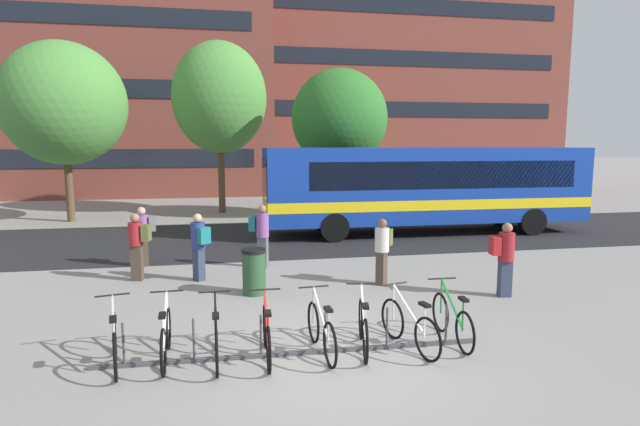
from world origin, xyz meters
The scene contains 25 objects.
ground centered at (0.00, 0.00, 0.00)m, with size 200.00×200.00×0.00m, color gray.
bus_lane_asphalt centered at (0.00, 10.38, 0.00)m, with size 80.00×7.20×0.01m, color #232326.
city_bus centered at (5.70, 10.38, 1.78)m, with size 12.05×2.68×3.20m.
bike_rack centered at (-0.60, 0.16, 0.09)m, with size 6.19×0.15×0.70m.
parked_bicycle_silver_0 centered at (-3.31, 0.25, 0.38)m, with size 0.55×1.70×0.99m.
parked_bicycle_white_1 centered at (-2.57, 0.30, 0.38)m, with size 0.52×1.72×0.99m.
parked_bicycle_black_2 centered at (-1.81, 0.13, 0.38)m, with size 0.52×1.72×0.99m.
parked_bicycle_red_3 centered at (-1.03, 0.11, 0.38)m, with size 0.52×1.72×0.99m.
parked_bicycle_silver_4 centered at (-0.16, 0.12, 0.38)m, with size 0.52×1.72×0.99m.
parked_bicycle_white_5 centered at (0.55, 0.16, 0.38)m, with size 0.54×1.70×0.99m.
parked_bicycle_white_6 centered at (1.30, 0.06, 0.38)m, with size 0.59×1.69×0.99m.
parked_bicycle_green_7 centered at (2.12, 0.21, 0.38)m, with size 0.52×1.72×0.99m.
commuter_teal_pack_0 centered at (-0.68, 6.10, 0.99)m, with size 0.60×0.50×1.72m.
commuter_grey_pack_1 centered at (-3.84, 6.83, 0.95)m, with size 0.57×0.40×1.65m.
commuter_red_pack_2 centered at (4.37, 2.44, 0.95)m, with size 0.55×0.37×1.65m.
commuter_olive_pack_3 centered at (2.04, 3.89, 0.92)m, with size 0.57×0.60×1.60m.
commuter_olive_pack_4 centered at (-3.76, 5.31, 0.97)m, with size 0.57×0.40×1.67m.
commuter_teal_pack_5 centered at (-2.28, 5.01, 0.96)m, with size 0.55×0.60×1.67m.
trash_bin centered at (-1.02, 3.64, 0.52)m, with size 0.55×0.55×1.03m.
street_tree_0 centered at (-8.21, 15.87, 5.01)m, with size 5.12×5.12×7.59m.
street_tree_1 centered at (3.45, 14.86, 4.45)m, with size 4.26×4.26×6.64m.
street_tree_2 centered at (-1.78, 17.62, 5.50)m, with size 4.46×4.46×8.14m.
building_left_wing centered at (-9.45, 31.05, 10.25)m, with size 21.94×12.88×20.49m.
building_right_wing centered at (11.22, 34.80, 10.97)m, with size 27.60×11.85×21.93m.
building_centre_block centered at (0.20, 43.37, 8.93)m, with size 17.03×11.12×17.86m.
Camera 1 is at (-1.61, -7.53, 3.37)m, focal length 28.54 mm.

